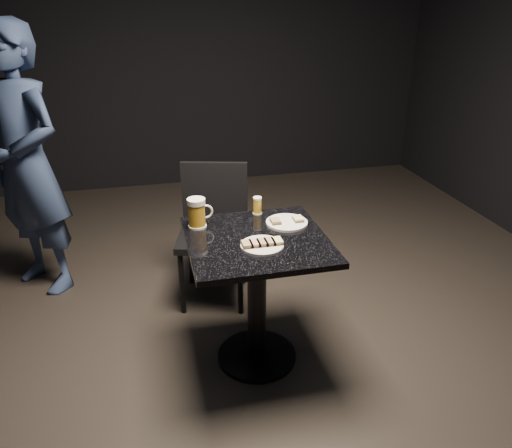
% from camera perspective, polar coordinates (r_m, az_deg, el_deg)
% --- Properties ---
extents(floor, '(6.00, 6.00, 0.00)m').
position_cam_1_polar(floor, '(2.92, 0.09, -14.96)').
color(floor, black).
rests_on(floor, ground).
extents(room_shell, '(6.00, 6.00, 6.00)m').
position_cam_1_polar(room_shell, '(2.24, 0.13, 24.21)').
color(room_shell, black).
rests_on(room_shell, ground).
extents(plate_large, '(0.21, 0.21, 0.01)m').
position_cam_1_polar(plate_large, '(2.42, 0.70, -2.48)').
color(plate_large, silver).
rests_on(plate_large, table).
extents(plate_small, '(0.22, 0.22, 0.01)m').
position_cam_1_polar(plate_small, '(2.66, 3.53, 0.15)').
color(plate_small, white).
rests_on(plate_small, table).
extents(patron, '(0.75, 0.75, 1.75)m').
position_cam_1_polar(patron, '(3.53, -24.71, 6.23)').
color(patron, navy).
rests_on(patron, floor).
extents(table, '(0.70, 0.70, 0.75)m').
position_cam_1_polar(table, '(2.62, 0.10, -6.39)').
color(table, black).
rests_on(table, floor).
extents(beer_mug, '(0.14, 0.10, 0.16)m').
position_cam_1_polar(beer_mug, '(2.61, -6.73, 1.28)').
color(beer_mug, white).
rests_on(beer_mug, table).
extents(beer_tumbler, '(0.05, 0.05, 0.10)m').
position_cam_1_polar(beer_tumbler, '(2.77, 0.16, 2.12)').
color(beer_tumbler, silver).
rests_on(beer_tumbler, table).
extents(chair, '(0.53, 0.53, 0.89)m').
position_cam_1_polar(chair, '(3.25, -4.86, -0.09)').
color(chair, black).
rests_on(chair, floor).
extents(canapes_on_plate_large, '(0.20, 0.07, 0.02)m').
position_cam_1_polar(canapes_on_plate_large, '(2.41, 0.70, -2.14)').
color(canapes_on_plate_large, '#4C3521').
rests_on(canapes_on_plate_large, plate_large).
extents(canapes_on_plate_small, '(0.17, 0.07, 0.02)m').
position_cam_1_polar(canapes_on_plate_small, '(2.66, 3.54, 0.47)').
color(canapes_on_plate_small, '#4C3521').
rests_on(canapes_on_plate_small, plate_small).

